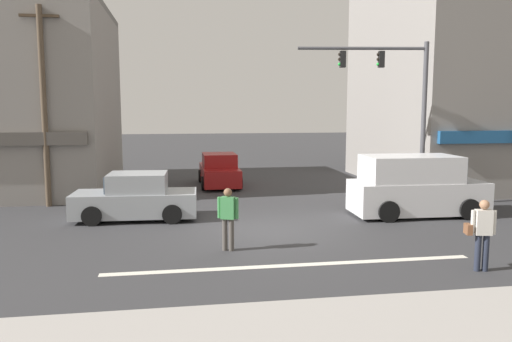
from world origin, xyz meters
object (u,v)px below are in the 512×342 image
at_px(pedestrian_foreground_with_bag, 482,231).
at_px(pedestrian_mid_crossing, 228,215).
at_px(traffic_light_mast, 399,97).
at_px(van_parked_curbside, 415,187).
at_px(utility_pole_far_right, 412,92).
at_px(sedan_crossing_center, 219,171).
at_px(sedan_waiting_far, 136,199).
at_px(utility_pole_near_left, 44,104).

bearing_deg(pedestrian_foreground_with_bag, pedestrian_mid_crossing, 155.14).
bearing_deg(pedestrian_mid_crossing, pedestrian_foreground_with_bag, -24.86).
bearing_deg(traffic_light_mast, van_parked_curbside, -92.41).
distance_m(utility_pole_far_right, pedestrian_foreground_with_bag, 13.30).
distance_m(sedan_crossing_center, pedestrian_mid_crossing, 11.21).
relative_size(sedan_crossing_center, pedestrian_mid_crossing, 2.46).
bearing_deg(sedan_waiting_far, traffic_light_mast, 4.59).
height_order(utility_pole_far_right, sedan_crossing_center, utility_pole_far_right).
bearing_deg(pedestrian_mid_crossing, van_parked_curbside, 25.62).
bearing_deg(utility_pole_far_right, sedan_waiting_far, -157.00).
distance_m(utility_pole_near_left, traffic_light_mast, 13.34).
relative_size(utility_pole_far_right, van_parked_curbside, 1.87).
xyz_separation_m(van_parked_curbside, pedestrian_foreground_with_bag, (-1.34, -5.91, -0.05)).
distance_m(traffic_light_mast, sedan_crossing_center, 9.43).
relative_size(utility_pole_near_left, pedestrian_foreground_with_bag, 4.50).
bearing_deg(pedestrian_foreground_with_bag, sedan_waiting_far, 140.40).
bearing_deg(van_parked_curbside, utility_pole_far_right, 65.47).
bearing_deg(pedestrian_foreground_with_bag, utility_pole_far_right, 70.97).
xyz_separation_m(traffic_light_mast, pedestrian_mid_crossing, (-7.00, -5.03, -3.23)).
bearing_deg(traffic_light_mast, utility_pole_far_right, 58.46).
xyz_separation_m(utility_pole_far_right, van_parked_curbside, (-2.84, -6.22, -3.48)).
relative_size(traffic_light_mast, van_parked_curbside, 1.33).
bearing_deg(utility_pole_near_left, van_parked_curbside, -16.08).
distance_m(sedan_crossing_center, pedestrian_foreground_with_bag, 14.60).
bearing_deg(sedan_crossing_center, traffic_light_mast, -44.56).
relative_size(sedan_waiting_far, pedestrian_mid_crossing, 2.50).
distance_m(utility_pole_near_left, pedestrian_foreground_with_bag, 15.52).
bearing_deg(utility_pole_near_left, sedan_waiting_far, -39.18).
height_order(utility_pole_near_left, traffic_light_mast, utility_pole_near_left).
distance_m(utility_pole_near_left, sedan_waiting_far, 5.52).
relative_size(van_parked_curbside, pedestrian_foreground_with_bag, 2.78).
xyz_separation_m(traffic_light_mast, van_parked_curbside, (-0.07, -1.71, -3.17)).
distance_m(sedan_waiting_far, pedestrian_mid_crossing, 5.04).
height_order(utility_pole_near_left, van_parked_curbside, utility_pole_near_left).
height_order(pedestrian_foreground_with_bag, pedestrian_mid_crossing, same).
distance_m(utility_pole_near_left, utility_pole_far_right, 16.14).
bearing_deg(utility_pole_far_right, pedestrian_foreground_with_bag, -109.03).
distance_m(van_parked_curbside, pedestrian_foreground_with_bag, 6.06).
xyz_separation_m(traffic_light_mast, sedan_waiting_far, (-9.68, -0.78, -3.46)).
bearing_deg(van_parked_curbside, pedestrian_mid_crossing, -154.38).
bearing_deg(utility_pole_far_right, traffic_light_mast, -121.54).
relative_size(utility_pole_far_right, sedan_crossing_center, 2.11).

